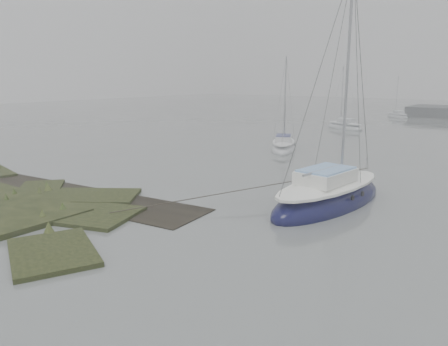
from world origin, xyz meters
TOP-DOWN VIEW (x-y plane):
  - ground at (0.00, 30.00)m, footprint 160.00×160.00m
  - sailboat_main at (5.36, 10.06)m, footprint 3.53×8.12m
  - sailboat_white at (-3.61, 22.07)m, footprint 4.07×5.71m
  - sailboat_far_a at (-5.17, 38.56)m, footprint 5.45×3.97m
  - sailboat_far_c at (-4.32, 56.00)m, footprint 4.24×4.07m

SIDE VIEW (x-z plane):
  - ground at x=0.00m, z-range 0.00..0.00m
  - sailboat_far_c at x=-4.32m, z-range -2.93..3.32m
  - sailboat_far_a at x=-5.17m, z-range -3.48..3.93m
  - sailboat_white at x=-3.61m, z-range -3.63..4.11m
  - sailboat_main at x=5.36m, z-range -5.20..5.89m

